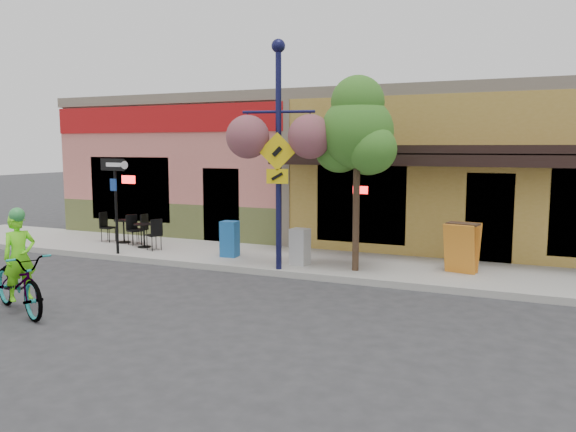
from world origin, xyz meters
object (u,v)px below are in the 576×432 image
object	(u,v)px
cyclist_rider	(20,271)
street_tree	(357,173)
building	(360,167)
newspaper_box_grey	(300,247)
newspaper_box_blue	(230,239)
one_way_sign	(116,207)
lamp_post	(279,156)
bicycle	(19,283)

from	to	relation	value
cyclist_rider	street_tree	distance (m)	6.99
building	newspaper_box_grey	size ratio (longest dim) A/B	21.25
newspaper_box_blue	newspaper_box_grey	bearing A→B (deg)	-10.19
cyclist_rider	one_way_sign	distance (m)	4.83
lamp_post	newspaper_box_grey	xyz separation A→B (m)	(0.26, 0.65, -2.13)
cyclist_rider	newspaper_box_grey	xyz separation A→B (m)	(3.21, 5.11, -0.18)
building	cyclist_rider	bearing A→B (deg)	-104.25
building	newspaper_box_blue	xyz separation A→B (m)	(-1.66, -6.00, -1.65)
bicycle	newspaper_box_blue	world-z (taller)	bicycle
cyclist_rider	newspaper_box_blue	distance (m)	5.45
one_way_sign	newspaper_box_grey	distance (m)	4.98
lamp_post	building	bearing A→B (deg)	78.79
bicycle	street_tree	distance (m)	7.07
building	street_tree	xyz separation A→B (m)	(1.73, -6.29, 0.08)
building	street_tree	size ratio (longest dim) A/B	4.16
lamp_post	newspaper_box_blue	world-z (taller)	lamp_post
bicycle	cyclist_rider	xyz separation A→B (m)	(0.05, 0.00, 0.21)
bicycle	one_way_sign	distance (m)	4.85
building	street_tree	bearing A→B (deg)	-74.65
building	one_way_sign	bearing A→B (deg)	-123.66
bicycle	newspaper_box_blue	bearing A→B (deg)	8.99
lamp_post	street_tree	xyz separation A→B (m)	(1.64, 0.56, -0.37)
cyclist_rider	newspaper_box_grey	bearing A→B (deg)	-9.79
building	one_way_sign	xyz separation A→B (m)	(-4.54, -6.82, -0.86)
newspaper_box_blue	newspaper_box_grey	xyz separation A→B (m)	(2.00, -0.20, -0.02)
newspaper_box_blue	street_tree	world-z (taller)	street_tree
cyclist_rider	newspaper_box_blue	xyz separation A→B (m)	(1.21, 5.31, -0.16)
one_way_sign	newspaper_box_blue	bearing A→B (deg)	28.30
cyclist_rider	street_tree	world-z (taller)	street_tree
building	street_tree	distance (m)	6.52
lamp_post	newspaper_box_blue	distance (m)	2.86
bicycle	one_way_sign	size ratio (longest dim) A/B	0.84
building	street_tree	world-z (taller)	street_tree
bicycle	one_way_sign	world-z (taller)	one_way_sign
lamp_post	street_tree	distance (m)	1.77
lamp_post	newspaper_box_grey	bearing A→B (deg)	56.52
newspaper_box_blue	newspaper_box_grey	distance (m)	2.01
one_way_sign	street_tree	distance (m)	6.36
street_tree	building	bearing A→B (deg)	105.35
street_tree	bicycle	bearing A→B (deg)	-132.80
newspaper_box_blue	newspaper_box_grey	size ratio (longest dim) A/B	1.06
bicycle	lamp_post	xyz separation A→B (m)	(3.01, 4.46, 2.16)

